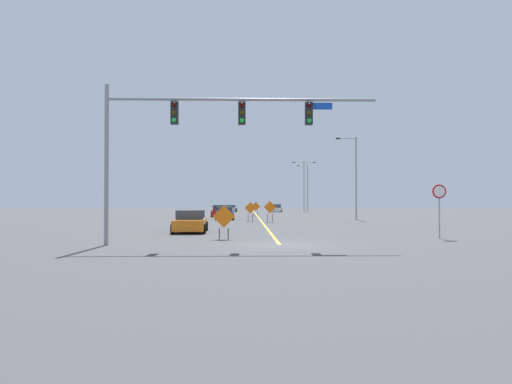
{
  "coord_description": "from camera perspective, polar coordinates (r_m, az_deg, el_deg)",
  "views": [
    {
      "loc": [
        -1.62,
        -21.94,
        2.09
      ],
      "look_at": [
        -0.53,
        23.79,
        2.85
      ],
      "focal_mm": 33.19,
      "sensor_mm": 36.0,
      "label": 1
    }
  ],
  "objects": [
    {
      "name": "car_white_distant",
      "position": [
        82.43,
        2.42,
        -1.99
      ],
      "size": [
        2.17,
        3.92,
        1.34
      ],
      "color": "white",
      "rests_on": "ground"
    },
    {
      "name": "car_blue_passing",
      "position": [
        50.53,
        -3.84,
        -2.58
      ],
      "size": [
        2.2,
        4.6,
        1.35
      ],
      "color": "#1E389E",
      "rests_on": "ground"
    },
    {
      "name": "construction_sign_right_lane",
      "position": [
        46.07,
        -0.69,
        -2.07
      ],
      "size": [
        1.11,
        0.19,
        1.87
      ],
      "color": "orange",
      "rests_on": "ground"
    },
    {
      "name": "street_lamp_far_right",
      "position": [
        50.78,
        11.8,
        2.12
      ],
      "size": [
        2.2,
        0.24,
        8.69
      ],
      "color": "gray",
      "rests_on": "ground"
    },
    {
      "name": "car_orange_mid",
      "position": [
        30.9,
        -7.91,
        -3.61
      ],
      "size": [
        2.27,
        4.39,
        1.42
      ],
      "color": "orange",
      "rests_on": "ground"
    },
    {
      "name": "construction_sign_median_near",
      "position": [
        44.48,
        1.69,
        -1.99
      ],
      "size": [
        1.18,
        0.07,
        2.0
      ],
      "color": "orange",
      "rests_on": "ground"
    },
    {
      "name": "street_lamp_near_left",
      "position": [
        84.49,
        5.8,
        1.2
      ],
      "size": [
        4.15,
        0.24,
        8.9
      ],
      "color": "gray",
      "rests_on": "ground"
    },
    {
      "name": "car_silver_approaching",
      "position": [
        82.8,
        -3.04,
        -2.01
      ],
      "size": [
        2.13,
        4.62,
        1.21
      ],
      "color": "#B7BABF",
      "rests_on": "ground"
    },
    {
      "name": "construction_sign_median_far",
      "position": [
        25.31,
        -3.91,
        -3.14
      ],
      "size": [
        1.21,
        0.06,
        1.81
      ],
      "color": "orange",
      "rests_on": "ground"
    },
    {
      "name": "ground",
      "position": [
        22.09,
        2.87,
        -6.38
      ],
      "size": [
        183.29,
        183.29,
        0.0
      ],
      "primitive_type": "plane",
      "color": "#444447"
    },
    {
      "name": "construction_sign_right_shoulder",
      "position": [
        60.92,
        -0.03,
        -1.83
      ],
      "size": [
        1.15,
        0.24,
        1.84
      ],
      "color": "orange",
      "rests_on": "ground"
    },
    {
      "name": "car_red_near",
      "position": [
        59.46,
        -4.37,
        -2.31
      ],
      "size": [
        2.11,
        4.4,
        1.44
      ],
      "color": "red",
      "rests_on": "ground"
    },
    {
      "name": "traffic_signal_assembly",
      "position": [
        22.28,
        -6.48,
        8.02
      ],
      "size": [
        12.6,
        0.44,
        7.43
      ],
      "color": "gray",
      "rests_on": "ground"
    },
    {
      "name": "road_centre_stripe",
      "position": [
        72.9,
        -0.09,
        -2.6
      ],
      "size": [
        0.16,
        101.83,
        0.01
      ],
      "color": "yellow",
      "rests_on": "ground"
    },
    {
      "name": "street_lamp_near_right",
      "position": [
        88.72,
        6.14,
        0.77
      ],
      "size": [
        2.01,
        0.24,
        8.63
      ],
      "color": "gray",
      "rests_on": "ground"
    },
    {
      "name": "stop_sign",
      "position": [
        27.44,
        21.22,
        -0.96
      ],
      "size": [
        0.76,
        0.07,
        2.92
      ],
      "color": "gray",
      "rests_on": "ground"
    }
  ]
}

